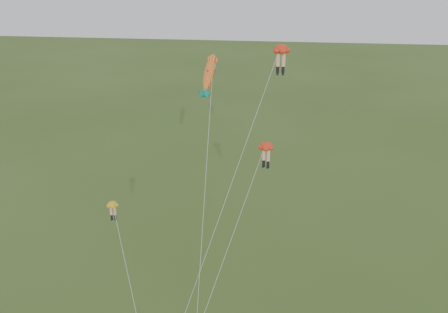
# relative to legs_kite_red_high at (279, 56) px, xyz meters

# --- Properties ---
(legs_kite_red_high) EXTENTS (7.58, 10.12, 20.68)m
(legs_kite_red_high) POSITION_rel_legs_kite_red_high_xyz_m (0.00, 0.00, 0.00)
(legs_kite_red_high) COLOR red
(legs_kite_red_high) RESTS_ON ground
(legs_kite_red_mid) EXTENTS (5.50, 10.01, 13.14)m
(legs_kite_red_mid) POSITION_rel_legs_kite_red_high_xyz_m (-0.80, -1.86, -7.41)
(legs_kite_red_mid) COLOR red
(legs_kite_red_mid) RESTS_ON ground
(legs_kite_yellow) EXTENTS (3.57, 4.76, 9.14)m
(legs_kite_yellow) POSITION_rel_legs_kite_red_high_xyz_m (-12.36, -6.20, -11.40)
(legs_kite_yellow) COLOR gold
(legs_kite_yellow) RESTS_ON ground
(fish_kite) EXTENTS (1.28, 10.84, 20.27)m
(fish_kite) POSITION_rel_legs_kite_red_high_xyz_m (-5.29, -2.00, -1.15)
(fish_kite) COLOR gold
(fish_kite) RESTS_ON ground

